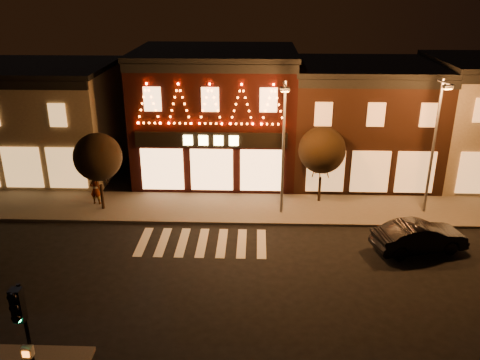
# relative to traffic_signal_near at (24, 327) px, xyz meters

# --- Properties ---
(ground) EXTENTS (120.00, 120.00, 0.00)m
(ground) POSITION_rel_traffic_signal_near_xyz_m (3.80, 6.95, -3.31)
(ground) COLOR black
(ground) RESTS_ON ground
(sidewalk_far) EXTENTS (44.00, 4.00, 0.15)m
(sidewalk_far) POSITION_rel_traffic_signal_near_xyz_m (5.80, 14.95, -3.24)
(sidewalk_far) COLOR #47423D
(sidewalk_far) RESTS_ON ground
(building_left) EXTENTS (12.20, 8.28, 7.30)m
(building_left) POSITION_rel_traffic_signal_near_xyz_m (-9.20, 20.94, 0.35)
(building_left) COLOR #7C6D58
(building_left) RESTS_ON ground
(building_pulp) EXTENTS (10.20, 8.34, 8.30)m
(building_pulp) POSITION_rel_traffic_signal_near_xyz_m (3.80, 20.93, 0.85)
(building_pulp) COLOR black
(building_pulp) RESTS_ON ground
(building_right_a) EXTENTS (9.20, 8.28, 7.50)m
(building_right_a) POSITION_rel_traffic_signal_near_xyz_m (13.30, 20.94, 0.45)
(building_right_a) COLOR #341B12
(building_right_a) RESTS_ON ground
(traffic_signal_near) EXTENTS (0.31, 0.46, 4.49)m
(traffic_signal_near) POSITION_rel_traffic_signal_near_xyz_m (0.00, 0.00, 0.00)
(traffic_signal_near) COLOR black
(traffic_signal_near) RESTS_ON sidewalk_near
(streetlamp_mid) EXTENTS (0.48, 1.70, 7.44)m
(streetlamp_mid) POSITION_rel_traffic_signal_near_xyz_m (7.91, 14.17, 1.20)
(streetlamp_mid) COLOR #59595E
(streetlamp_mid) RESTS_ON sidewalk_far
(streetlamp_right) EXTENTS (0.61, 1.73, 7.53)m
(streetlamp_right) POSITION_rel_traffic_signal_near_xyz_m (16.00, 14.57, 1.25)
(streetlamp_right) COLOR #59595E
(streetlamp_right) RESTS_ON sidewalk_far
(tree_left) EXTENTS (2.67, 2.67, 4.46)m
(tree_left) POSITION_rel_traffic_signal_near_xyz_m (-2.28, 14.52, -0.04)
(tree_left) COLOR black
(tree_left) RESTS_ON sidewalk_far
(tree_right) EXTENTS (2.70, 2.70, 4.52)m
(tree_right) POSITION_rel_traffic_signal_near_xyz_m (10.23, 16.04, -0.00)
(tree_right) COLOR black
(tree_right) RESTS_ON sidewalk_far
(dark_sedan) EXTENTS (4.81, 2.67, 1.50)m
(dark_sedan) POSITION_rel_traffic_signal_near_xyz_m (14.47, 10.55, -2.56)
(dark_sedan) COLOR black
(dark_sedan) RESTS_ON ground
(pedestrian) EXTENTS (0.67, 0.47, 1.76)m
(pedestrian) POSITION_rel_traffic_signal_near_xyz_m (-2.84, 15.16, -2.29)
(pedestrian) COLOR gray
(pedestrian) RESTS_ON sidewalk_far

